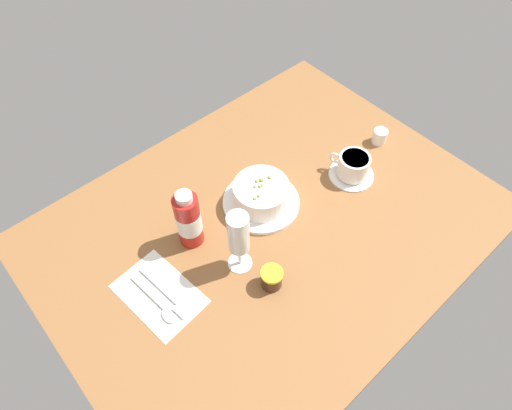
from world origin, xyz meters
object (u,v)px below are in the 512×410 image
Objects in this scene: creamer_jug at (379,135)px; wine_glass at (238,236)px; sauce_bottle_red at (189,220)px; jam_jar at (272,278)px; porridge_bowl at (261,195)px; cutlery_setting at (160,295)px; coffee_cup at (353,167)px.

wine_glass is at bearing 4.38° from creamer_jug.
jam_jar is at bearing 105.79° from sauce_bottle_red.
wine_glass is at bearing 108.39° from sauce_bottle_red.
sauce_bottle_red is (19.85, -3.22, 4.37)cm from porridge_bowl.
porridge_bowl reaches higher than cutlery_setting.
wine_glass is (56.16, 4.30, 9.58)cm from creamer_jug.
cutlery_setting is at bearing -1.04° from creamer_jug.
creamer_jug is at bearing -166.34° from jam_jar.
cutlery_setting is 1.15× the size of wine_glass.
creamer_jug is (-75.07, 1.36, 2.02)cm from cutlery_setting.
creamer_jug is 0.29× the size of sauce_bottle_red.
jam_jar is at bearing 13.66° from creamer_jug.
sauce_bottle_red is at bearing -15.26° from coffee_cup.
coffee_cup is 41.34cm from wine_glass.
porridge_bowl is 3.82× the size of jam_jar.
jam_jar is 0.30× the size of sauce_bottle_red.
wine_glass is 12.93cm from jam_jar.
creamer_jug is 0.95× the size of jam_jar.
jam_jar is at bearing 14.07° from coffee_cup.
cutlery_setting is at bearing 6.82° from porridge_bowl.
coffee_cup is 16.13cm from creamer_jug.
wine_glass is at bearing 32.21° from porridge_bowl.
creamer_jug is (-15.70, -3.52, -1.14)cm from coffee_cup.
jam_jar is (54.29, 13.19, 0.38)cm from creamer_jug.
coffee_cup is at bearing 12.64° from creamer_jug.
sauce_bottle_red is (6.19, -21.89, 5.37)cm from jam_jar.
coffee_cup is 2.46× the size of jam_jar.
sauce_bottle_red reaches higher than jam_jar.
porridge_bowl is at bearing -19.85° from coffee_cup.
wine_glass reaches higher than cutlery_setting.
coffee_cup is (-59.37, 4.88, 3.15)cm from cutlery_setting.
jam_jar is (38.59, 9.67, -0.76)cm from coffee_cup.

